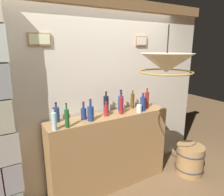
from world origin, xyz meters
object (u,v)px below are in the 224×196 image
at_px(liquor_bottle_bourbon, 121,103).
at_px(liquor_bottle_port, 91,113).
at_px(liquor_bottle_gin, 106,110).
at_px(liquor_bottle_sherry, 84,113).
at_px(pendant_lamp, 166,64).
at_px(liquor_bottle_vodka, 56,114).
at_px(liquor_bottle_tequila, 143,103).
at_px(liquor_bottle_scotch, 67,118).
at_px(liquor_bottle_rum, 147,100).
at_px(liquor_bottle_rye, 106,104).
at_px(glass_tumbler_rocks, 139,109).
at_px(liquor_bottle_whiskey, 54,121).
at_px(liquor_bottle_amaro, 132,101).
at_px(wooden_barrel, 190,159).
at_px(liquor_bottle_mezcal, 121,105).

bearing_deg(liquor_bottle_bourbon, liquor_bottle_port, -164.47).
relative_size(liquor_bottle_gin, liquor_bottle_sherry, 0.84).
bearing_deg(pendant_lamp, liquor_bottle_vodka, 132.81).
distance_m(liquor_bottle_tequila, liquor_bottle_sherry, 0.89).
height_order(liquor_bottle_bourbon, liquor_bottle_scotch, liquor_bottle_bourbon).
height_order(liquor_bottle_rum, pendant_lamp, pendant_lamp).
xyz_separation_m(liquor_bottle_tequila, liquor_bottle_bourbon, (-0.28, 0.16, 0.01)).
distance_m(liquor_bottle_rye, glass_tumbler_rocks, 0.48).
distance_m(liquor_bottle_whiskey, liquor_bottle_port, 0.48).
bearing_deg(liquor_bottle_amaro, wooden_barrel, -31.22).
bearing_deg(pendant_lamp, liquor_bottle_rye, 100.66).
height_order(liquor_bottle_rum, wooden_barrel, liquor_bottle_rum).
height_order(liquor_bottle_whiskey, liquor_bottle_vodka, liquor_bottle_whiskey).
relative_size(liquor_bottle_rye, liquor_bottle_whiskey, 1.25).
bearing_deg(pendant_lamp, liquor_bottle_bourbon, 86.07).
bearing_deg(liquor_bottle_rye, liquor_bottle_bourbon, -3.27).
xyz_separation_m(liquor_bottle_port, liquor_bottle_sherry, (-0.06, 0.09, -0.02)).
relative_size(liquor_bottle_port, liquor_bottle_gin, 1.43).
relative_size(liquor_bottle_rum, glass_tumbler_rocks, 3.02).
xyz_separation_m(liquor_bottle_rye, liquor_bottle_bourbon, (0.24, -0.01, -0.01)).
height_order(liquor_bottle_amaro, liquor_bottle_port, liquor_bottle_amaro).
distance_m(liquor_bottle_vodka, liquor_bottle_bourbon, 0.93).
height_order(liquor_bottle_gin, liquor_bottle_rum, liquor_bottle_rum).
height_order(liquor_bottle_gin, liquor_bottle_scotch, liquor_bottle_scotch).
height_order(liquor_bottle_port, liquor_bottle_bourbon, liquor_bottle_bourbon).
bearing_deg(liquor_bottle_gin, liquor_bottle_rye, 61.30).
bearing_deg(wooden_barrel, liquor_bottle_scotch, 172.40).
relative_size(liquor_bottle_scotch, liquor_bottle_sherry, 1.23).
bearing_deg(liquor_bottle_mezcal, liquor_bottle_whiskey, -174.29).
distance_m(liquor_bottle_whiskey, liquor_bottle_vodka, 0.26).
bearing_deg(liquor_bottle_rum, liquor_bottle_port, -175.52).
xyz_separation_m(liquor_bottle_bourbon, liquor_bottle_scotch, (-0.88, -0.22, -0.00)).
xyz_separation_m(liquor_bottle_amaro, glass_tumbler_rocks, (-0.04, -0.21, -0.06)).
distance_m(liquor_bottle_tequila, liquor_bottle_rum, 0.16).
bearing_deg(liquor_bottle_amaro, liquor_bottle_sherry, -174.40).
bearing_deg(liquor_bottle_rye, liquor_bottle_vodka, 178.73).
xyz_separation_m(liquor_bottle_rye, liquor_bottle_scotch, (-0.64, -0.23, -0.01)).
bearing_deg(liquor_bottle_vodka, liquor_bottle_tequila, -8.82).
bearing_deg(liquor_bottle_sherry, liquor_bottle_vodka, 164.80).
bearing_deg(liquor_bottle_port, liquor_bottle_mezcal, 3.70).
bearing_deg(liquor_bottle_gin, liquor_bottle_whiskey, -170.39).
relative_size(liquor_bottle_sherry, glass_tumbler_rocks, 2.22).
bearing_deg(liquor_bottle_rum, glass_tumbler_rocks, -154.07).
relative_size(liquor_bottle_amaro, liquor_bottle_scotch, 0.99).
xyz_separation_m(liquor_bottle_whiskey, liquor_bottle_amaro, (1.25, 0.24, 0.01)).
bearing_deg(liquor_bottle_scotch, liquor_bottle_rum, 6.17).
distance_m(liquor_bottle_vodka, liquor_bottle_tequila, 1.22).
relative_size(liquor_bottle_vodka, pendant_lamp, 0.47).
bearing_deg(glass_tumbler_rocks, liquor_bottle_vodka, 168.98).
xyz_separation_m(liquor_bottle_scotch, wooden_barrel, (1.92, -0.26, -0.99)).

